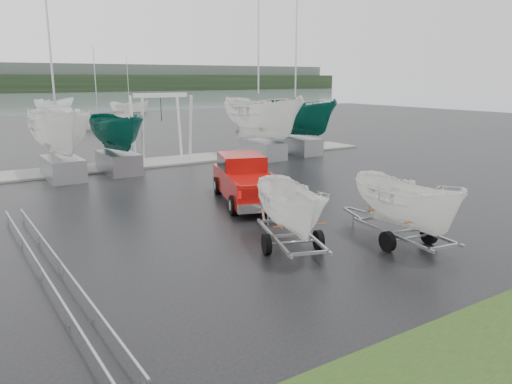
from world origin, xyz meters
name	(u,v)px	position (x,y,z in m)	size (l,w,h in m)	color
ground_plane	(285,210)	(0.00, 0.00, 0.00)	(120.00, 120.00, 0.00)	black
dock	(156,162)	(0.00, 13.00, 0.05)	(30.00, 3.00, 0.12)	gray
pickup_truck	(245,178)	(-0.49, 2.15, 0.97)	(3.63, 5.89, 1.85)	#930B08
trailer_hitched	(292,167)	(-2.57, -3.77, 2.52)	(2.31, 3.79, 4.62)	#95979D
trailer_parked	(409,161)	(0.56, -5.35, 2.62)	(1.88, 3.73, 4.82)	#95979D
boat_hoist	(161,118)	(0.44, 13.00, 2.67)	(3.30, 2.18, 4.12)	silver
keelboat_0	(57,100)	(-5.79, 11.00, 3.97)	(2.50, 3.20, 10.67)	#95979D
keelboat_1	(115,112)	(-2.88, 11.20, 3.27)	(2.09, 3.20, 6.67)	#95979D
keelboat_2	(263,86)	(6.35, 11.00, 4.51)	(2.83, 3.20, 11.02)	#95979D
keelboat_3	(300,92)	(9.50, 11.30, 4.08)	(2.56, 3.20, 10.74)	#95979D
mast_rack_0	(29,234)	(-9.00, 1.00, 0.35)	(0.56, 6.50, 0.06)	#95979D
mast_rack_1	(80,307)	(-9.00, -5.00, 0.35)	(0.56, 6.50, 0.06)	#95979D
moored_boat_2	(99,128)	(3.13, 35.89, 0.00)	(3.71, 3.69, 11.52)	white
moored_boat_3	(130,111)	(14.57, 59.41, 0.00)	(3.58, 3.60, 11.37)	white
moored_boat_5	(55,107)	(7.57, 77.92, 0.00)	(2.96, 2.91, 11.29)	white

